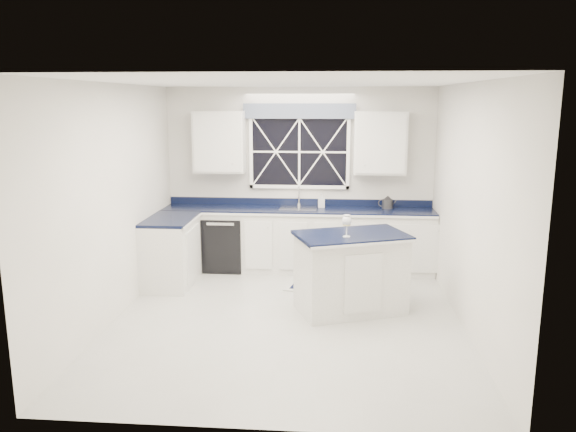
# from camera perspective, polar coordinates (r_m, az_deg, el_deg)

# --- Properties ---
(ground) EXTENTS (4.50, 4.50, 0.00)m
(ground) POSITION_cam_1_polar(r_m,az_deg,el_deg) (6.66, -0.09, -10.43)
(ground) COLOR #ABABA6
(ground) RESTS_ON ground
(back_wall) EXTENTS (4.00, 0.10, 2.70)m
(back_wall) POSITION_cam_1_polar(r_m,az_deg,el_deg) (8.49, 1.17, 3.86)
(back_wall) COLOR beige
(back_wall) RESTS_ON ground
(base_cabinets) EXTENTS (3.99, 1.60, 0.90)m
(base_cabinets) POSITION_cam_1_polar(r_m,az_deg,el_deg) (8.24, -1.36, -2.77)
(base_cabinets) COLOR white
(base_cabinets) RESTS_ON ground
(countertop) EXTENTS (3.98, 0.64, 0.04)m
(countertop) POSITION_cam_1_polar(r_m,az_deg,el_deg) (8.27, 1.03, 0.63)
(countertop) COLOR black
(countertop) RESTS_ON base_cabinets
(dishwasher) EXTENTS (0.60, 0.58, 0.82)m
(dishwasher) POSITION_cam_1_polar(r_m,az_deg,el_deg) (8.52, -6.40, -2.63)
(dishwasher) COLOR black
(dishwasher) RESTS_ON ground
(window) EXTENTS (1.65, 0.09, 1.26)m
(window) POSITION_cam_1_polar(r_m,az_deg,el_deg) (8.39, 1.16, 7.07)
(window) COLOR black
(window) RESTS_ON ground
(upper_cabinets) EXTENTS (3.10, 0.34, 0.90)m
(upper_cabinets) POSITION_cam_1_polar(r_m,az_deg,el_deg) (8.26, 1.11, 7.48)
(upper_cabinets) COLOR white
(upper_cabinets) RESTS_ON ground
(faucet) EXTENTS (0.05, 0.20, 0.30)m
(faucet) POSITION_cam_1_polar(r_m,az_deg,el_deg) (8.43, 1.11, 2.07)
(faucet) COLOR silver
(faucet) RESTS_ON countertop
(island) EXTENTS (1.47, 1.18, 0.96)m
(island) POSITION_cam_1_polar(r_m,az_deg,el_deg) (6.81, 6.40, -5.70)
(island) COLOR white
(island) RESTS_ON ground
(rug) EXTENTS (1.48, 1.08, 0.02)m
(rug) POSITION_cam_1_polar(r_m,az_deg,el_deg) (7.80, 5.09, -7.03)
(rug) COLOR #B2B2AD
(rug) RESTS_ON ground
(kettle) EXTENTS (0.27, 0.18, 0.19)m
(kettle) POSITION_cam_1_polar(r_m,az_deg,el_deg) (8.39, 10.07, 1.36)
(kettle) COLOR #323235
(kettle) RESTS_ON countertop
(wine_glass) EXTENTS (0.11, 0.11, 0.26)m
(wine_glass) POSITION_cam_1_polar(r_m,az_deg,el_deg) (6.49, 5.99, -0.58)
(wine_glass) COLOR silver
(wine_glass) RESTS_ON island
(soap_bottle) EXTENTS (0.10, 0.11, 0.22)m
(soap_bottle) POSITION_cam_1_polar(r_m,az_deg,el_deg) (8.35, 3.42, 1.62)
(soap_bottle) COLOR silver
(soap_bottle) RESTS_ON countertop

